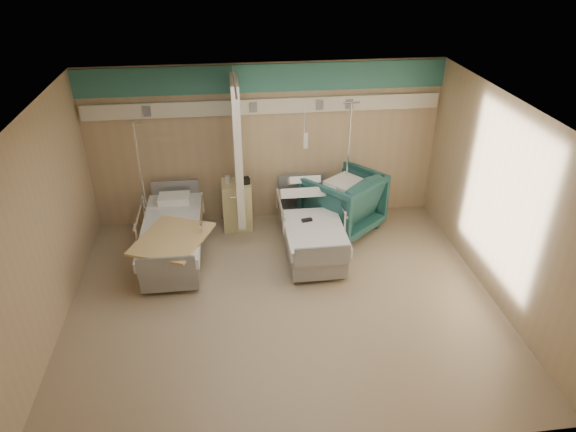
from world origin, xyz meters
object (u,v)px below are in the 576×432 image
(iv_stand_right, at_px, (345,200))
(iv_stand_left, at_px, (147,214))
(visitor_armchair, at_px, (342,202))
(bedside_cabinet, at_px, (237,205))
(bed_right, at_px, (310,233))
(bed_left, at_px, (174,241))

(iv_stand_right, relative_size, iv_stand_left, 1.09)
(visitor_armchair, xyz_separation_m, iv_stand_left, (-3.33, 0.15, -0.11))
(bedside_cabinet, xyz_separation_m, iv_stand_right, (1.90, -0.11, 0.03))
(bed_right, height_order, iv_stand_left, iv_stand_left)
(bed_left, relative_size, iv_stand_left, 1.05)
(visitor_armchair, height_order, iv_stand_left, iv_stand_left)
(iv_stand_right, distance_m, iv_stand_left, 3.43)
(bed_left, xyz_separation_m, iv_stand_left, (-0.48, 0.75, 0.11))
(bed_right, distance_m, bed_left, 2.20)
(visitor_armchair, bearing_deg, bed_left, -28.24)
(bedside_cabinet, height_order, visitor_armchair, visitor_armchair)
(bed_left, height_order, visitor_armchair, visitor_armchair)
(bedside_cabinet, distance_m, iv_stand_left, 1.54)
(bed_right, xyz_separation_m, bed_left, (-2.20, 0.00, 0.00))
(iv_stand_right, bearing_deg, bed_left, -165.09)
(bed_left, relative_size, visitor_armchair, 1.86)
(bedside_cabinet, relative_size, visitor_armchair, 0.73)
(bedside_cabinet, relative_size, iv_stand_right, 0.38)
(bed_right, distance_m, iv_stand_left, 2.79)
(bed_left, height_order, iv_stand_left, iv_stand_left)
(bed_right, relative_size, iv_stand_left, 1.05)
(bedside_cabinet, height_order, iv_stand_right, iv_stand_right)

